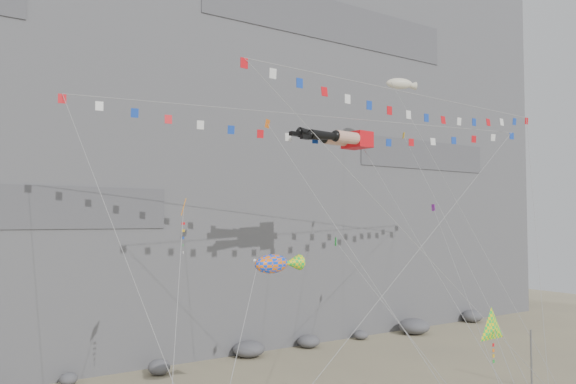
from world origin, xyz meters
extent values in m
cube|color=slate|center=(0.00, 32.00, 25.00)|extent=(80.00, 28.00, 50.00)
cylinder|color=gray|center=(11.39, -0.79, 1.92)|extent=(0.12, 0.12, 3.83)
cube|color=red|center=(3.08, 7.03, 16.79)|extent=(1.56, 2.03, 1.13)
cylinder|color=tan|center=(1.48, 6.32, 16.79)|extent=(1.98, 1.00, 0.84)
sphere|color=black|center=(0.52, 6.24, 16.79)|extent=(0.77, 0.77, 0.77)
cone|color=black|center=(-0.61, 6.14, 16.72)|extent=(2.34, 0.89, 0.78)
cube|color=black|center=(-2.13, 6.01, 16.46)|extent=(0.77, 0.39, 0.28)
cylinder|color=tan|center=(1.38, 7.45, 16.79)|extent=(1.98, 1.00, 0.84)
sphere|color=black|center=(0.42, 7.37, 16.79)|extent=(0.77, 0.77, 0.77)
cone|color=black|center=(-0.71, 7.27, 16.89)|extent=(2.36, 0.90, 0.84)
cube|color=black|center=(-2.23, 7.13, 16.81)|extent=(0.77, 0.39, 0.28)
cylinder|color=gray|center=(2.34, -0.43, 8.42)|extent=(0.03, 0.03, 22.47)
cylinder|color=gray|center=(-5.90, 2.37, 9.20)|extent=(0.03, 0.03, 25.08)
cylinder|color=gray|center=(8.44, 0.66, 9.79)|extent=(0.03, 0.03, 21.25)
cylinder|color=gray|center=(-13.11, 0.72, 5.94)|extent=(0.03, 0.03, 14.64)
cylinder|color=gray|center=(-10.64, -0.93, 4.44)|extent=(0.03, 0.03, 12.54)
cylinder|color=gray|center=(12.10, 4.75, 11.60)|extent=(0.03, 0.03, 27.30)
cylinder|color=gray|center=(-2.77, -0.08, 8.63)|extent=(0.03, 0.03, 22.26)
cylinder|color=gray|center=(6.16, 0.08, 6.05)|extent=(0.03, 0.03, 16.90)
cylinder|color=gray|center=(-0.75, -1.52, 4.93)|extent=(0.03, 0.03, 14.38)
cylinder|color=gray|center=(5.57, -0.16, 8.82)|extent=(0.03, 0.03, 23.52)
camera|label=1|loc=(-23.00, -23.17, 11.14)|focal=35.00mm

